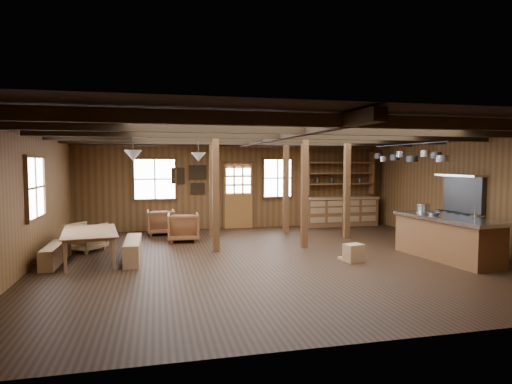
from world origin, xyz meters
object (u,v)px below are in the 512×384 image
at_px(kitchen_island, 447,237).
at_px(armchair_c, 86,237).
at_px(commercial_range, 453,223).
at_px(armchair_b, 161,222).
at_px(dining_table, 92,247).
at_px(armchair_a, 183,227).

xyz_separation_m(kitchen_island, armchair_c, (-7.80, 2.70, -0.14)).
bearing_deg(commercial_range, armchair_b, 153.27).
height_order(kitchen_island, armchair_c, kitchen_island).
bearing_deg(dining_table, armchair_c, 5.63).
relative_size(armchair_b, armchair_c, 1.07).
bearing_deg(armchair_a, kitchen_island, 150.28).
distance_m(commercial_range, armchair_b, 7.94).
distance_m(armchair_a, armchair_c, 2.46).
height_order(dining_table, armchair_b, armchair_b).
distance_m(dining_table, armchair_a, 2.87).
xyz_separation_m(armchair_b, armchair_c, (-1.76, -2.02, -0.02)).
height_order(commercial_range, armchair_b, commercial_range).
bearing_deg(dining_table, armchair_b, -31.85).
height_order(armchair_a, armchair_b, armchair_a).
distance_m(dining_table, armchair_b, 3.59).
distance_m(kitchen_island, armchair_a, 6.48).
bearing_deg(kitchen_island, armchair_a, 140.65).
height_order(dining_table, armchair_a, armchair_a).
distance_m(kitchen_island, commercial_range, 1.56).
relative_size(dining_table, armchair_c, 2.56).
xyz_separation_m(commercial_range, dining_table, (-8.55, 0.29, -0.26)).
xyz_separation_m(kitchen_island, armchair_b, (-6.04, 4.72, -0.11)).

